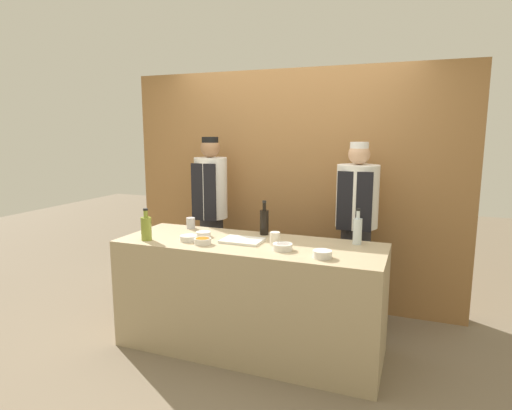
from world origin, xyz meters
name	(u,v)px	position (x,y,z in m)	size (l,w,h in m)	color
ground_plane	(250,347)	(0.00, 0.00, 0.00)	(14.00, 14.00, 0.00)	#756651
cabinet_wall	(291,188)	(0.00, 1.18, 1.20)	(3.50, 0.18, 2.40)	olive
counter	(249,296)	(0.00, 0.00, 0.45)	(2.14, 0.75, 0.91)	tan
sauce_bowl_brown	(203,234)	(-0.43, 0.04, 0.93)	(0.12, 0.12, 0.04)	silver
sauce_bowl_green	(189,238)	(-0.48, -0.13, 0.93)	(0.14, 0.14, 0.04)	silver
sauce_bowl_red	(283,246)	(0.32, -0.12, 0.93)	(0.15, 0.15, 0.05)	silver
sauce_bowl_orange	(203,241)	(-0.32, -0.18, 0.93)	(0.13, 0.13, 0.05)	silver
sauce_bowl_white	(322,254)	(0.64, -0.21, 0.94)	(0.14, 0.14, 0.05)	silver
cutting_board	(242,240)	(-0.06, 0.00, 0.92)	(0.32, 0.23, 0.02)	white
bottle_soy	(264,221)	(0.02, 0.29, 1.02)	(0.08, 0.08, 0.30)	black
bottle_clear	(357,230)	(0.82, 0.25, 1.02)	(0.07, 0.07, 0.29)	silver
bottle_oil	(146,228)	(-0.81, -0.23, 1.01)	(0.09, 0.09, 0.26)	olive
cup_steel	(191,223)	(-0.69, 0.27, 0.96)	(0.08, 0.08, 0.10)	#B7B7BC
cup_cream	(275,239)	(0.22, -0.01, 0.96)	(0.08, 0.08, 0.10)	silver
chef_left	(211,214)	(-0.73, 0.77, 0.95)	(0.33, 0.33, 1.73)	#28282D
chef_right	(356,229)	(0.73, 0.77, 0.91)	(0.38, 0.38, 1.69)	#28282D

